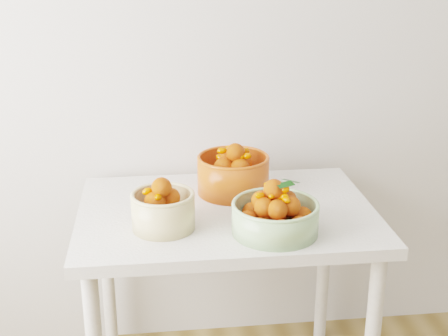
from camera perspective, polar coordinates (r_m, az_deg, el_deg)
The scene contains 4 objects.
table at distance 2.16m, azimuth 0.23°, elevation -6.09°, with size 1.00×0.70×0.75m.
bowl_cream at distance 1.97m, azimuth -5.60°, elevation -3.75°, with size 0.25×0.25×0.17m.
bowl_green at distance 1.94m, azimuth 4.69°, elevation -4.27°, with size 0.31×0.31×0.17m.
bowl_orange at distance 2.23m, azimuth 0.85°, elevation -0.49°, with size 0.33×0.33×0.19m.
Camera 1 is at (-0.59, -0.32, 1.61)m, focal length 50.00 mm.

